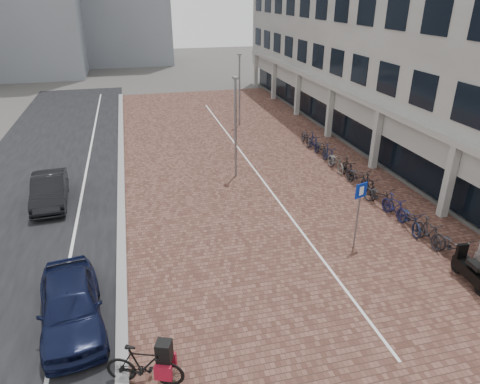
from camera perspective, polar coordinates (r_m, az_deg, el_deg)
name	(u,v)px	position (r m, az deg, el deg)	size (l,w,h in m)	color
ground	(286,305)	(14.33, 6.10, -14.71)	(140.00, 140.00, 0.00)	#474442
plaza_brick	(248,166)	(24.81, 1.08, 3.46)	(14.50, 42.00, 0.04)	brown
street_asphalt	(44,185)	(24.54, -24.56, 0.82)	(8.00, 50.00, 0.03)	black
curb	(121,177)	(24.04, -15.49, 1.95)	(0.35, 42.00, 0.14)	gray
lane_line	(84,181)	(24.21, -19.95, 1.36)	(0.12, 44.00, 0.00)	white
parking_line	(251,165)	(24.85, 1.52, 3.56)	(0.10, 30.00, 0.00)	white
office_building	(400,4)	(31.33, 20.44, 22.36)	(8.40, 40.00, 15.00)	#A8A8A3
car_navy	(70,305)	(14.03, -21.58, -13.75)	(1.76, 4.37, 1.49)	black
car_dark	(49,190)	(22.04, -23.96, 0.23)	(1.45, 4.15, 1.37)	black
hero_bike	(144,365)	(11.85, -12.58, -21.48)	(2.12, 1.26, 1.44)	black
scooter_mid	(471,269)	(16.71, 28.32, -8.96)	(0.56, 1.80, 1.24)	black
parking_sign	(359,204)	(16.77, 15.53, -1.59)	(0.55, 0.23, 2.74)	slate
lamp_near	(236,129)	(22.56, -0.60, 8.30)	(0.12, 0.12, 5.27)	slate
lamp_far	(239,91)	(32.09, -0.07, 13.24)	(0.12, 0.12, 5.15)	gray
bike_row	(358,177)	(22.81, 15.33, 1.93)	(1.28, 15.81, 1.05)	black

